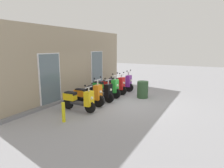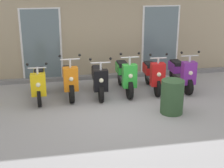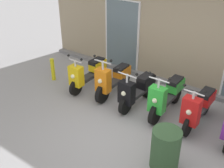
% 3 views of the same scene
% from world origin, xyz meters
% --- Properties ---
extents(ground_plane, '(40.00, 40.00, 0.00)m').
position_xyz_m(ground_plane, '(0.00, 0.00, 0.00)').
color(ground_plane, '#939399').
extents(storefront_facade, '(9.32, 0.50, 3.45)m').
position_xyz_m(storefront_facade, '(0.00, 2.86, 1.67)').
color(storefront_facade, gray).
rests_on(storefront_facade, ground_plane).
extents(scooter_yellow, '(0.53, 1.56, 1.17)m').
position_xyz_m(scooter_yellow, '(-2.02, 1.09, 0.49)').
color(scooter_yellow, black).
rests_on(scooter_yellow, ground_plane).
extents(scooter_orange, '(0.58, 1.60, 1.31)m').
position_xyz_m(scooter_orange, '(-1.20, 1.18, 0.48)').
color(scooter_orange, black).
rests_on(scooter_orange, ground_plane).
extents(scooter_black, '(0.60, 1.52, 1.21)m').
position_xyz_m(scooter_black, '(-0.38, 1.10, 0.46)').
color(scooter_black, black).
rests_on(scooter_black, ground_plane).
extents(scooter_green, '(0.56, 1.68, 1.30)m').
position_xyz_m(scooter_green, '(0.40, 1.20, 0.50)').
color(scooter_green, black).
rests_on(scooter_green, ground_plane).
extents(scooter_red, '(0.52, 1.57, 1.23)m').
position_xyz_m(scooter_red, '(1.22, 1.17, 0.50)').
color(scooter_red, black).
rests_on(scooter_red, ground_plane).
extents(trash_bin, '(0.56, 0.56, 0.85)m').
position_xyz_m(trash_bin, '(1.19, -0.47, 0.42)').
color(trash_bin, '#2D4C2D').
rests_on(trash_bin, ground_plane).
extents(curb_bollard, '(0.12, 0.12, 0.70)m').
position_xyz_m(curb_bollard, '(-3.22, 0.85, 0.35)').
color(curb_bollard, yellow).
rests_on(curb_bollard, ground_plane).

